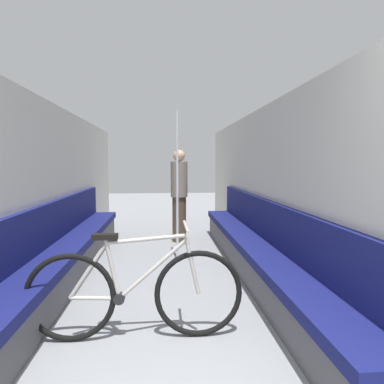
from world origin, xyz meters
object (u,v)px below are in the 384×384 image
object	(u,v)px
bicycle	(135,293)
passenger_standing	(179,195)
bench_seat_row_left	(63,256)
bench_seat_row_right	(256,252)
grab_pole_near	(177,188)

from	to	relation	value
bicycle	passenger_standing	world-z (taller)	passenger_standing
bench_seat_row_left	bench_seat_row_right	bearing A→B (deg)	0.00
grab_pole_near	bench_seat_row_left	bearing A→B (deg)	-150.69
bench_seat_row_left	passenger_standing	bearing A→B (deg)	53.05
bench_seat_row_left	passenger_standing	distance (m)	2.52
bench_seat_row_left	grab_pole_near	size ratio (longest dim) A/B	2.48
bench_seat_row_left	bicycle	distance (m)	1.73
bicycle	grab_pole_near	xyz separation A→B (m)	(0.43, 2.22, 0.67)
passenger_standing	grab_pole_near	bearing A→B (deg)	-129.70
bench_seat_row_right	bicycle	bearing A→B (deg)	-134.05
bench_seat_row_left	passenger_standing	world-z (taller)	passenger_standing
bench_seat_row_right	passenger_standing	size ratio (longest dim) A/B	3.26
bicycle	passenger_standing	bearing A→B (deg)	83.30
bench_seat_row_left	bicycle	world-z (taller)	bench_seat_row_left
bench_seat_row_left	grab_pole_near	world-z (taller)	grab_pole_near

